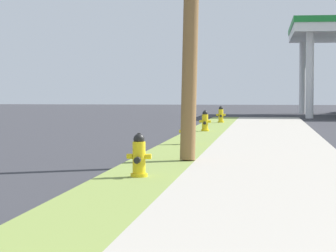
{
  "coord_description": "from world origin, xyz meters",
  "views": [
    {
      "loc": [
        2.88,
        -0.8,
        1.6
      ],
      "look_at": [
        0.98,
        13.58,
        0.9
      ],
      "focal_mm": 80.18,
      "sensor_mm": 36.0,
      "label": 1
    }
  ],
  "objects_px": {
    "fire_hydrant_fourth": "(205,122)",
    "fire_hydrant_fifth": "(221,115)",
    "fire_hydrant_second": "(139,158)",
    "fire_hydrant_third": "(187,132)"
  },
  "relations": [
    {
      "from": "fire_hydrant_third",
      "to": "fire_hydrant_fifth",
      "type": "distance_m",
      "value": 13.64
    },
    {
      "from": "fire_hydrant_fourth",
      "to": "fire_hydrant_fifth",
      "type": "distance_m",
      "value": 7.14
    },
    {
      "from": "fire_hydrant_second",
      "to": "fire_hydrant_third",
      "type": "distance_m",
      "value": 7.75
    },
    {
      "from": "fire_hydrant_third",
      "to": "fire_hydrant_fourth",
      "type": "height_order",
      "value": "same"
    },
    {
      "from": "fire_hydrant_fourth",
      "to": "fire_hydrant_fifth",
      "type": "xyz_separation_m",
      "value": [
        0.14,
        7.14,
        0.0
      ]
    },
    {
      "from": "fire_hydrant_second",
      "to": "fire_hydrant_fourth",
      "type": "distance_m",
      "value": 14.26
    },
    {
      "from": "fire_hydrant_fourth",
      "to": "fire_hydrant_fifth",
      "type": "relative_size",
      "value": 1.0
    },
    {
      "from": "fire_hydrant_second",
      "to": "fire_hydrant_third",
      "type": "xyz_separation_m",
      "value": [
        -0.0,
        7.75,
        0.0
      ]
    },
    {
      "from": "fire_hydrant_second",
      "to": "fire_hydrant_fifth",
      "type": "relative_size",
      "value": 1.0
    },
    {
      "from": "fire_hydrant_third",
      "to": "fire_hydrant_fifth",
      "type": "bearing_deg",
      "value": 89.59
    }
  ]
}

